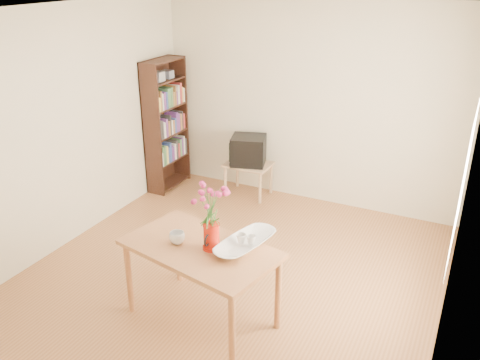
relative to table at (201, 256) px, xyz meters
The scene contains 11 objects.
room 0.89m from the table, 94.12° to the left, with size 4.50×4.50×4.50m.
table is the anchor object (origin of this frame).
tv_stand 2.70m from the table, 106.70° to the left, with size 0.60×0.45×0.46m.
bookshelf 3.05m from the table, 129.17° to the left, with size 0.28×0.70×1.80m.
pitcher 0.22m from the table, 11.38° to the left, with size 0.15×0.23×0.24m.
flowers 0.51m from the table, 10.69° to the left, with size 0.27×0.27×0.38m, color #D43178, non-canonical shape.
mug 0.25m from the table, behind, with size 0.13×0.13×0.10m, color white.
bowl 0.48m from the table, 26.67° to the left, with size 0.43×0.43×0.41m, color white.
teacup_a 0.43m from the table, 29.63° to the left, with size 0.07×0.07×0.07m, color white.
teacup_b 0.50m from the table, 26.36° to the left, with size 0.07×0.07×0.06m, color white.
television 2.70m from the table, 106.62° to the left, with size 0.54×0.52×0.38m.
Camera 1 is at (2.02, -3.79, 2.98)m, focal length 38.00 mm.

